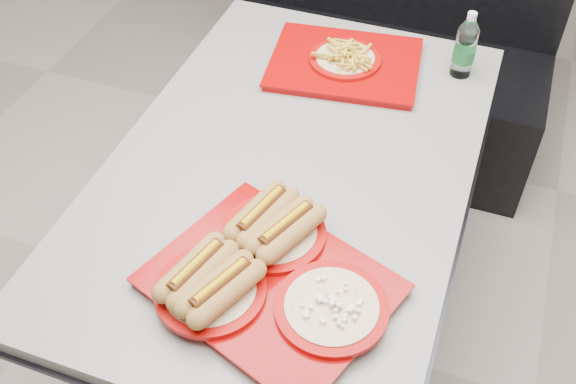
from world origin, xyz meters
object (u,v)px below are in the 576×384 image
(diner_table, at_px, (291,206))
(water_bottle, at_px, (465,48))
(tray_far, at_px, (345,61))
(tray_near, at_px, (264,272))
(booth_bench, at_px, (382,50))

(diner_table, xyz_separation_m, water_bottle, (0.34, 0.53, 0.25))
(tray_far, height_order, water_bottle, water_bottle)
(tray_far, xyz_separation_m, water_bottle, (0.33, 0.09, 0.06))
(tray_near, xyz_separation_m, water_bottle, (0.27, 0.91, 0.05))
(water_bottle, bearing_deg, tray_near, -106.25)
(tray_near, bearing_deg, tray_far, 94.43)
(diner_table, relative_size, tray_near, 2.43)
(tray_far, bearing_deg, water_bottle, 14.89)
(diner_table, xyz_separation_m, tray_far, (0.01, 0.44, 0.19))
(diner_table, bearing_deg, booth_bench, 90.00)
(tray_near, height_order, water_bottle, water_bottle)
(diner_table, height_order, tray_near, tray_near)
(tray_near, bearing_deg, booth_bench, 92.94)
(diner_table, distance_m, tray_near, 0.44)
(tray_far, bearing_deg, tray_near, -85.57)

